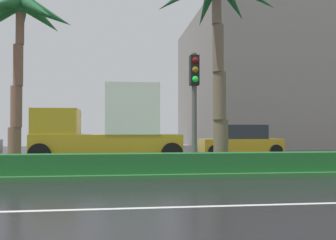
{
  "coord_description": "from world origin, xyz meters",
  "views": [
    {
      "loc": [
        3.22,
        -5.52,
        1.5
      ],
      "look_at": [
        5.76,
        13.66,
        1.93
      ],
      "focal_mm": 42.43,
      "sensor_mm": 36.0,
      "label": 1
    }
  ],
  "objects_px": {
    "traffic_signal_median_right": "(194,90)",
    "palm_tree_centre_left": "(20,22)",
    "palm_tree_centre": "(218,6)",
    "box_truck_lead": "(109,128)",
    "car_in_traffic_third": "(241,141)"
  },
  "relations": [
    {
      "from": "traffic_signal_median_right",
      "to": "palm_tree_centre_left",
      "type": "bearing_deg",
      "value": 165.48
    },
    {
      "from": "palm_tree_centre_left",
      "to": "box_truck_lead",
      "type": "xyz_separation_m",
      "value": [
        2.94,
        3.88,
        -3.56
      ]
    },
    {
      "from": "palm_tree_centre",
      "to": "box_truck_lead",
      "type": "distance_m",
      "value": 7.13
    },
    {
      "from": "palm_tree_centre",
      "to": "box_truck_lead",
      "type": "xyz_separation_m",
      "value": [
        -3.81,
        4.25,
        -4.27
      ]
    },
    {
      "from": "palm_tree_centre_left",
      "to": "palm_tree_centre",
      "type": "distance_m",
      "value": 6.8
    },
    {
      "from": "palm_tree_centre_left",
      "to": "car_in_traffic_third",
      "type": "height_order",
      "value": "palm_tree_centre_left"
    },
    {
      "from": "traffic_signal_median_right",
      "to": "car_in_traffic_third",
      "type": "bearing_deg",
      "value": 63.15
    },
    {
      "from": "traffic_signal_median_right",
      "to": "car_in_traffic_third",
      "type": "xyz_separation_m",
      "value": [
        4.26,
        8.42,
        -1.92
      ]
    },
    {
      "from": "palm_tree_centre_left",
      "to": "traffic_signal_median_right",
      "type": "height_order",
      "value": "palm_tree_centre_left"
    },
    {
      "from": "palm_tree_centre",
      "to": "car_in_traffic_third",
      "type": "height_order",
      "value": "palm_tree_centre"
    },
    {
      "from": "palm_tree_centre",
      "to": "car_in_traffic_third",
      "type": "xyz_separation_m",
      "value": [
        3.21,
        7.31,
        -4.99
      ]
    },
    {
      "from": "palm_tree_centre_left",
      "to": "box_truck_lead",
      "type": "distance_m",
      "value": 6.03
    },
    {
      "from": "car_in_traffic_third",
      "to": "palm_tree_centre_left",
      "type": "bearing_deg",
      "value": 34.91
    },
    {
      "from": "palm_tree_centre_left",
      "to": "palm_tree_centre",
      "type": "relative_size",
      "value": 0.85
    },
    {
      "from": "box_truck_lead",
      "to": "car_in_traffic_third",
      "type": "height_order",
      "value": "box_truck_lead"
    }
  ]
}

